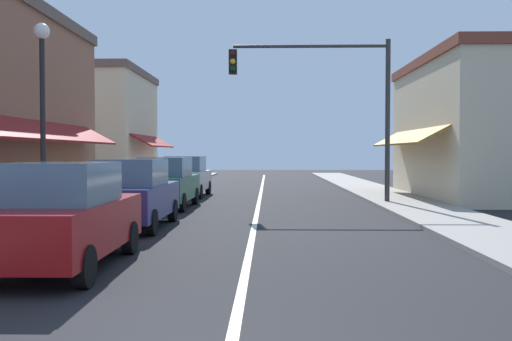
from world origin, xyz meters
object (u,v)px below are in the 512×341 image
(parked_car_nearest_left, at_px, (62,216))
(parked_car_second_left, at_px, (132,194))
(traffic_signal_mast_arm, at_px, (333,91))
(parked_car_third_left, at_px, (166,183))
(street_lamp_left_near, at_px, (43,94))
(parked_car_far_left, at_px, (186,177))

(parked_car_nearest_left, height_order, parked_car_second_left, same)
(parked_car_second_left, height_order, traffic_signal_mast_arm, traffic_signal_mast_arm)
(parked_car_nearest_left, relative_size, parked_car_third_left, 0.99)
(parked_car_second_left, bearing_deg, street_lamp_left_near, -140.48)
(parked_car_second_left, height_order, street_lamp_left_near, street_lamp_left_near)
(traffic_signal_mast_arm, xyz_separation_m, street_lamp_left_near, (-7.61, -8.09, -0.93))
(parked_car_third_left, height_order, parked_car_far_left, same)
(parked_car_nearest_left, distance_m, parked_car_second_left, 5.05)
(parked_car_nearest_left, bearing_deg, parked_car_far_left, 90.26)
(traffic_signal_mast_arm, bearing_deg, parked_car_third_left, -165.46)
(parked_car_far_left, xyz_separation_m, street_lamp_left_near, (-1.59, -11.65, 2.41))
(parked_car_nearest_left, distance_m, traffic_signal_mast_arm, 13.54)
(parked_car_third_left, distance_m, street_lamp_left_near, 7.17)
(parked_car_third_left, bearing_deg, parked_car_second_left, -87.76)
(parked_car_second_left, distance_m, traffic_signal_mast_arm, 9.53)
(parked_car_third_left, height_order, traffic_signal_mast_arm, traffic_signal_mast_arm)
(parked_car_nearest_left, height_order, traffic_signal_mast_arm, traffic_signal_mast_arm)
(parked_car_third_left, xyz_separation_m, traffic_signal_mast_arm, (5.97, 1.55, 3.35))
(parked_car_nearest_left, relative_size, street_lamp_left_near, 0.84)
(street_lamp_left_near, bearing_deg, traffic_signal_mast_arm, 46.74)
(parked_car_second_left, relative_size, parked_car_far_left, 0.99)
(parked_car_third_left, xyz_separation_m, street_lamp_left_near, (-1.65, -6.54, 2.41))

